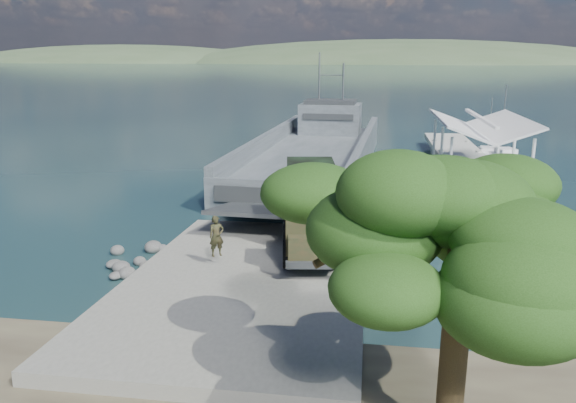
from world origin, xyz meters
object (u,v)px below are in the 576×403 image
(pier, at_px, (479,168))
(sailboat_far, at_px, (487,153))
(soldier, at_px, (217,244))
(sailboat_near, at_px, (501,156))
(overhang_tree, at_px, (436,229))
(military_truck, at_px, (312,208))
(landing_craft, at_px, (314,160))

(pier, relative_size, sailboat_far, 7.55)
(pier, distance_m, soldier, 23.69)
(sailboat_far, bearing_deg, sailboat_near, -56.53)
(sailboat_near, bearing_deg, overhang_tree, -118.66)
(pier, height_order, soldier, pier)
(soldier, height_order, sailboat_near, sailboat_near)
(military_truck, height_order, overhang_tree, overhang_tree)
(pier, height_order, sailboat_near, sailboat_near)
(overhang_tree, bearing_deg, sailboat_far, 77.22)
(military_truck, relative_size, soldier, 4.62)
(landing_craft, xyz_separation_m, sailboat_near, (16.95, 7.18, -0.48))
(landing_craft, bearing_deg, pier, -20.49)
(sailboat_near, xyz_separation_m, overhang_tree, (-10.78, -41.99, 5.50))
(soldier, distance_m, sailboat_far, 37.96)
(overhang_tree, bearing_deg, sailboat_near, 75.60)
(overhang_tree, bearing_deg, military_truck, 107.18)
(sailboat_near, xyz_separation_m, sailboat_far, (-0.82, 1.93, -0.07))
(sailboat_far, bearing_deg, military_truck, -104.58)
(military_truck, relative_size, sailboat_near, 1.20)
(sailboat_near, height_order, sailboat_far, sailboat_near)
(military_truck, distance_m, sailboat_near, 32.08)
(pier, distance_m, sailboat_near, 13.53)
(landing_craft, distance_m, overhang_tree, 35.71)
(soldier, bearing_deg, landing_craft, 52.84)
(pier, xyz_separation_m, overhang_tree, (-6.46, -29.23, 4.28))
(landing_craft, bearing_deg, overhang_tree, -76.58)
(landing_craft, height_order, military_truck, landing_craft)
(sailboat_near, bearing_deg, sailboat_far, 98.60)
(sailboat_far, xyz_separation_m, overhang_tree, (-9.96, -43.93, 5.57))
(sailboat_far, bearing_deg, soldier, -107.99)
(military_truck, xyz_separation_m, overhang_tree, (4.24, -13.72, 3.46))
(landing_craft, distance_m, soldier, 24.29)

